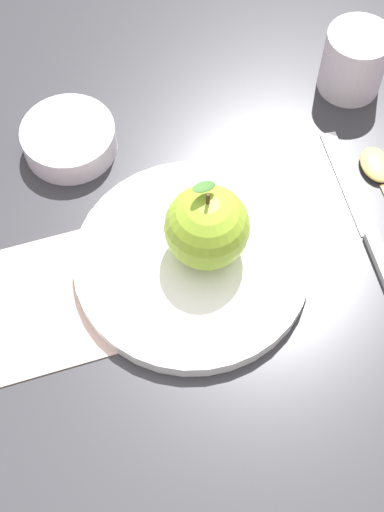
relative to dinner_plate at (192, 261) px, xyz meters
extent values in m
plane|color=#2D2D33|center=(0.02, -0.05, -0.01)|extent=(2.40, 2.40, 0.00)
cylinder|color=white|center=(0.00, 0.00, 0.00)|extent=(0.24, 0.24, 0.02)
torus|color=white|center=(0.00, 0.00, 0.00)|extent=(0.24, 0.24, 0.01)
sphere|color=#8CB22D|center=(0.00, -0.02, 0.05)|extent=(0.08, 0.08, 0.08)
cylinder|color=#4C3319|center=(0.00, -0.02, 0.10)|extent=(0.00, 0.00, 0.02)
ellipsoid|color=#386628|center=(0.01, -0.02, 0.10)|extent=(0.02, 0.03, 0.01)
cylinder|color=silver|center=(0.18, 0.08, 0.01)|extent=(0.10, 0.10, 0.03)
torus|color=silver|center=(0.18, 0.08, 0.02)|extent=(0.10, 0.10, 0.01)
cylinder|color=#AB9FAF|center=(0.18, 0.08, 0.02)|extent=(0.08, 0.08, 0.01)
cylinder|color=silver|center=(0.17, -0.25, 0.03)|extent=(0.07, 0.07, 0.08)
torus|color=silver|center=(0.17, -0.25, 0.06)|extent=(0.07, 0.07, 0.01)
cylinder|color=#958B99|center=(0.17, -0.25, 0.06)|extent=(0.06, 0.06, 0.01)
cube|color=silver|center=(0.04, -0.19, -0.01)|extent=(0.14, 0.03, 0.00)
cube|color=silver|center=(-0.06, -0.18, -0.01)|extent=(0.08, 0.02, 0.01)
ellipsoid|color=#D8B766|center=(0.05, -0.23, 0.00)|extent=(0.05, 0.04, 0.01)
cube|color=beige|center=(0.00, 0.15, -0.01)|extent=(0.15, 0.13, 0.00)
camera|label=1|loc=(-0.32, 0.11, 0.62)|focal=49.42mm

